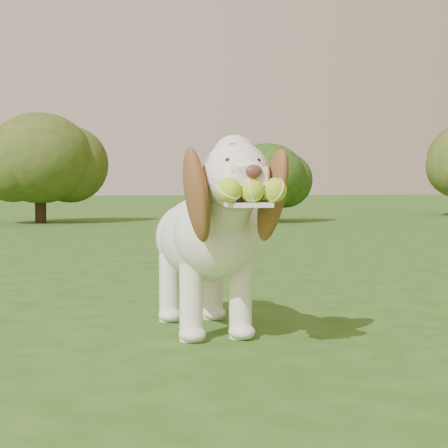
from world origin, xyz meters
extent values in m
plane|color=#244B15|center=(0.00, 0.00, 0.00)|extent=(80.00, 80.00, 0.00)
ellipsoid|color=white|center=(-0.19, 0.56, 0.37)|extent=(0.36, 0.66, 0.34)
ellipsoid|color=white|center=(-0.18, 0.31, 0.41)|extent=(0.35, 0.35, 0.34)
ellipsoid|color=white|center=(-0.20, 0.78, 0.36)|extent=(0.32, 0.32, 0.31)
cylinder|color=white|center=(-0.18, 0.18, 0.50)|extent=(0.19, 0.27, 0.26)
sphere|color=white|center=(-0.17, 0.06, 0.63)|extent=(0.25, 0.25, 0.24)
sphere|color=white|center=(-0.17, 0.08, 0.69)|extent=(0.16, 0.16, 0.15)
cube|color=white|center=(-0.17, -0.08, 0.63)|extent=(0.10, 0.14, 0.06)
ellipsoid|color=#592D28|center=(-0.16, -0.15, 0.64)|extent=(0.06, 0.04, 0.04)
cube|color=white|center=(-0.17, -0.09, 0.53)|extent=(0.13, 0.15, 0.02)
ellipsoid|color=brown|center=(-0.31, 0.06, 0.56)|extent=(0.14, 0.23, 0.36)
ellipsoid|color=brown|center=(-0.03, 0.07, 0.56)|extent=(0.14, 0.22, 0.36)
cylinder|color=white|center=(-0.21, 0.92, 0.40)|extent=(0.07, 0.17, 0.13)
cylinder|color=white|center=(-0.28, 0.33, 0.15)|extent=(0.09, 0.09, 0.30)
cylinder|color=white|center=(-0.09, 0.34, 0.15)|extent=(0.09, 0.09, 0.30)
cylinder|color=white|center=(-0.30, 0.76, 0.15)|extent=(0.09, 0.09, 0.30)
cylinder|color=white|center=(-0.10, 0.77, 0.15)|extent=(0.09, 0.09, 0.30)
sphere|color=#A8E130|center=(-0.24, -0.13, 0.58)|extent=(0.08, 0.08, 0.08)
sphere|color=#A8E130|center=(-0.16, -0.13, 0.58)|extent=(0.08, 0.08, 0.08)
sphere|color=#A8E130|center=(-0.09, -0.13, 0.58)|extent=(0.08, 0.08, 0.08)
cylinder|color=#382314|center=(-1.01, 9.51, 0.28)|extent=(0.17, 0.17, 0.55)
ellipsoid|color=#184114|center=(-1.01, 9.51, 1.01)|extent=(1.66, 1.66, 1.41)
cylinder|color=#382314|center=(2.49, 8.92, 0.20)|extent=(0.13, 0.13, 0.40)
ellipsoid|color=#184114|center=(2.49, 8.92, 0.74)|extent=(1.21, 1.21, 1.03)
camera|label=1|loc=(-0.78, -2.47, 0.60)|focal=60.00mm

